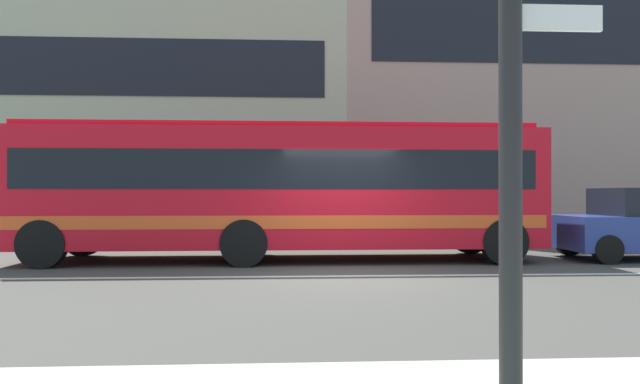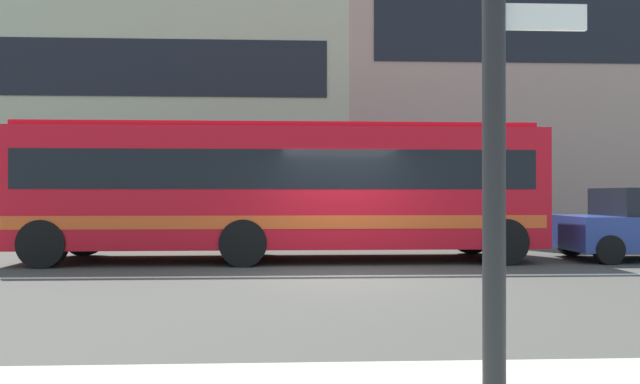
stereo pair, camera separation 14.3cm
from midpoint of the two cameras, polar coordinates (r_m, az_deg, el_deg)
The scene contains 6 objects.
ground_plane at distance 10.25m, azimuth 3.34°, elevation -8.79°, with size 160.00×160.00×0.00m, color #46443F.
lane_centre_line at distance 10.25m, azimuth 3.34°, elevation -8.77°, with size 60.00×0.16×0.01m, color silver.
hedge_row_far at distance 16.78m, azimuth -11.28°, elevation -4.11°, with size 15.46×1.10×0.79m, color #1F5E2B.
apartment_block_left at distance 28.08m, azimuth -20.60°, elevation 7.80°, with size 21.52×11.25×10.90m.
apartment_block_right at distance 30.37m, azimuth 25.48°, elevation 10.03°, with size 23.84×11.25×13.87m.
transit_bus at distance 12.64m, azimuth -3.93°, elevation 0.58°, with size 11.75×2.59×3.09m.
Camera 2 is at (-0.94, -10.09, 1.52)m, focal length 30.59 mm.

